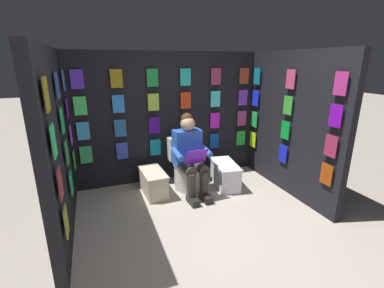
{
  "coord_description": "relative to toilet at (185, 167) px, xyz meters",
  "views": [
    {
      "loc": [
        1.14,
        2.09,
        1.89
      ],
      "look_at": [
        -0.04,
        -1.1,
        0.85
      ],
      "focal_mm": 25.28,
      "sensor_mm": 36.0,
      "label": 1
    }
  ],
  "objects": [
    {
      "name": "ground_plane",
      "position": [
        0.11,
        1.6,
        -0.33
      ],
      "size": [
        30.0,
        30.0,
        0.0
      ],
      "primitive_type": "plane",
      "color": "#B2A899"
    },
    {
      "name": "display_wall_back",
      "position": [
        0.11,
        -0.45,
        0.7
      ],
      "size": [
        3.07,
        0.14,
        2.04
      ],
      "color": "black",
      "rests_on": "ground"
    },
    {
      "name": "display_wall_left",
      "position": [
        -1.43,
        0.6,
        0.7
      ],
      "size": [
        0.14,
        2.0,
        2.04
      ],
      "color": "black",
      "rests_on": "ground"
    },
    {
      "name": "display_wall_right",
      "position": [
        1.64,
        0.6,
        0.7
      ],
      "size": [
        0.14,
        2.0,
        2.04
      ],
      "color": "black",
      "rests_on": "ground"
    },
    {
      "name": "toilet",
      "position": [
        0.0,
        0.0,
        0.0
      ],
      "size": [
        0.41,
        0.56,
        0.77
      ],
      "rotation": [
        0.0,
        0.0,
        0.06
      ],
      "color": "white",
      "rests_on": "ground"
    },
    {
      "name": "person_reading",
      "position": [
        -0.01,
        0.23,
        0.27
      ],
      "size": [
        0.54,
        0.7,
        1.19
      ],
      "rotation": [
        0.0,
        0.0,
        0.06
      ],
      "color": "blue",
      "rests_on": "ground"
    },
    {
      "name": "comic_longbox_near",
      "position": [
        0.51,
        0.07,
        -0.15
      ],
      "size": [
        0.34,
        0.64,
        0.36
      ],
      "rotation": [
        0.0,
        0.0,
        0.05
      ],
      "color": "beige",
      "rests_on": "ground"
    },
    {
      "name": "comic_longbox_far",
      "position": [
        -0.6,
        0.2,
        -0.13
      ],
      "size": [
        0.41,
        0.7,
        0.38
      ],
      "rotation": [
        0.0,
        0.0,
        -0.15
      ],
      "color": "silver",
      "rests_on": "ground"
    }
  ]
}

